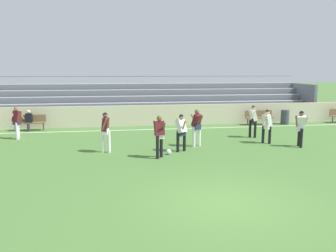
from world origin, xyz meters
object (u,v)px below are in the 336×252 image
spectator_seated (29,119)px  player_white_deep_cover (181,130)px  player_dark_on_ball (197,124)px  player_dark_overlapping (106,129)px  trash_bin (285,117)px  player_dark_trailing_run (17,120)px  player_white_challenging (253,119)px  soccer_ball (169,152)px  player_white_pressing_high (301,126)px  player_dark_wide_right (159,133)px  player_white_wide_left (267,123)px  bench_centre_sideline (259,116)px  bench_far_right (29,121)px  bleacher_stand (144,101)px

spectator_seated → player_white_deep_cover: (7.68, -6.32, 0.25)m
player_dark_on_ball → player_dark_overlapping: player_dark_overlapping is taller
trash_bin → player_dark_trailing_run: player_dark_trailing_run is taller
player_dark_trailing_run → player_white_challenging: player_white_challenging is taller
soccer_ball → player_dark_overlapping: bearing=163.2°
spectator_seated → player_dark_on_ball: (8.57, -5.47, 0.32)m
player_white_challenging → soccer_ball: bearing=-148.9°
trash_bin → soccer_ball: 11.04m
player_dark_on_ball → soccer_ball: (-1.50, -1.31, -0.92)m
player_white_pressing_high → trash_bin: bearing=68.2°
player_dark_wide_right → trash_bin: bearing=38.8°
player_dark_on_ball → player_dark_wide_right: bearing=-137.3°
player_white_deep_cover → player_white_wide_left: player_white_wide_left is taller
bench_centre_sideline → player_white_deep_cover: size_ratio=1.11×
bench_far_right → player_white_challenging: (11.93, -3.96, 0.45)m
bleacher_stand → player_white_pressing_high: (6.30, -9.52, -0.34)m
trash_bin → bench_far_right: bearing=179.7°
player_dark_trailing_run → player_dark_overlapping: player_dark_overlapping is taller
spectator_seated → player_white_challenging: size_ratio=0.73×
trash_bin → spectator_seated: (-15.73, -0.05, 0.24)m
bench_centre_sideline → spectator_seated: (-13.99, -0.12, 0.16)m
player_dark_wide_right → bench_centre_sideline: bearing=45.0°
spectator_seated → player_dark_overlapping: player_dark_overlapping is taller
bench_centre_sideline → player_white_challenging: size_ratio=1.08×
bench_centre_sideline → soccer_ball: (-6.92, -6.90, -0.44)m
bench_centre_sideline → player_dark_on_ball: size_ratio=1.05×
trash_bin → player_dark_on_ball: 9.06m
spectator_seated → player_white_pressing_high: (13.21, -6.27, 0.28)m
bench_far_right → player_dark_wide_right: (6.62, -7.39, 0.48)m
player_dark_on_ball → player_dark_overlapping: size_ratio=1.00×
spectator_seated → player_dark_overlapping: (4.49, -6.00, 0.33)m
spectator_seated → player_dark_overlapping: bearing=-53.2°
player_white_pressing_high → player_white_challenging: bearing=117.8°
player_dark_overlapping → soccer_ball: 2.84m
bleacher_stand → player_white_challenging: bleacher_stand is taller
player_dark_wide_right → player_white_pressing_high: size_ratio=1.03×
spectator_seated → soccer_ball: (7.07, -6.78, -0.59)m
player_dark_overlapping → soccer_ball: (2.58, -0.78, -0.92)m
player_dark_trailing_run → player_white_pressing_high: (13.21, -3.87, -0.01)m
bleacher_stand → bench_far_right: bearing=-155.6°
player_dark_wide_right → player_dark_overlapping: player_dark_overlapping is taller
player_white_deep_cover → player_white_pressing_high: (5.53, 0.05, 0.03)m
bench_far_right → trash_bin: trash_bin is taller
player_white_deep_cover → player_dark_trailing_run: player_dark_trailing_run is taller
spectator_seated → player_dark_on_ball: player_dark_on_ball is taller
bench_centre_sideline → player_white_wide_left: (-1.96, -5.42, 0.41)m
bench_centre_sideline → player_dark_wide_right: (-7.38, -7.39, 0.48)m
spectator_seated → player_dark_wide_right: bearing=-47.7°
spectator_seated → player_white_deep_cover: size_ratio=0.75×
trash_bin → player_white_deep_cover: bearing=-141.7°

